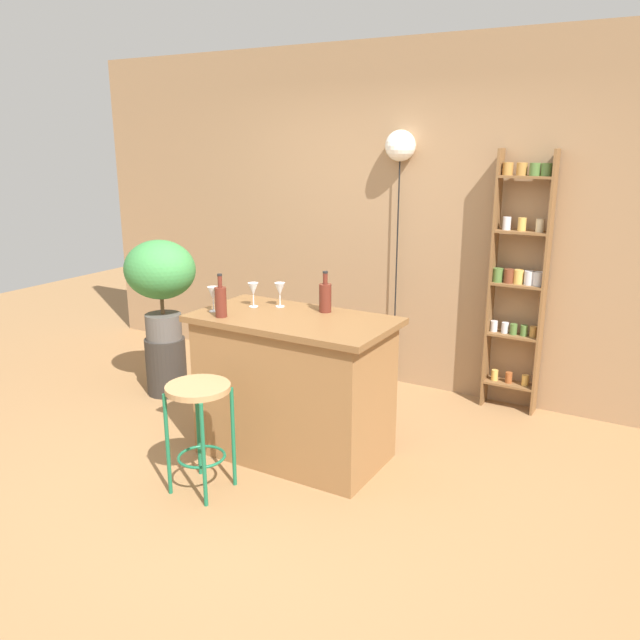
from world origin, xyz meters
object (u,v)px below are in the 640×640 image
Objects in this scene: spice_shelf at (518,277)px; wine_glass_left at (280,290)px; plant_stool at (166,366)px; bottle_vinegar at (325,297)px; potted_plant at (160,276)px; bottle_wine_red at (221,301)px; bar_stool at (199,411)px; wine_glass_right at (253,290)px; pendant_globe_light at (400,148)px; wine_glass_center at (213,294)px.

wine_glass_left is at bearing -133.04° from spice_shelf.
plant_stool is 1.74× the size of bottle_vinegar.
potted_plant is 2.92× the size of bottle_wine_red.
spice_shelf is at bearing 54.73° from bottle_vinegar.
potted_plant is 1.31m from wine_glass_left.
bar_stool is 1.43× the size of plant_stool.
wine_glass_left is 1.00× the size of wine_glass_right.
potted_plant is 0.38× the size of pendant_globe_light.
potted_plant is 4.93× the size of wine_glass_left.
plant_stool is at bearing 151.16° from wine_glass_center.
bottle_vinegar is at bearing 6.37° from wine_glass_left.
wine_glass_left is (-1.25, -1.33, 0.02)m from spice_shelf.
spice_shelf reaches higher than bar_stool.
wine_glass_right is 0.08× the size of pendant_globe_light.
wine_glass_right is (-0.48, -0.13, 0.02)m from bottle_vinegar.
bar_stool is at bearing -91.47° from wine_glass_left.
wine_glass_left is at bearing -9.78° from plant_stool.
bar_stool is 1.09m from bottle_vinegar.
plant_stool is at bearing 0.00° from potted_plant.
bottle_vinegar reaches higher than wine_glass_right.
wine_glass_center is (-0.29, 0.51, 0.56)m from bar_stool.
pendant_globe_light is (0.55, 1.69, 0.90)m from wine_glass_center.
spice_shelf is at bearing 50.59° from bottle_wine_red.
bottle_wine_red is 0.44m from wine_glass_left.
bottle_wine_red reaches higher than wine_glass_right.
bottle_wine_red is at bearing -32.45° from wine_glass_center.
wine_glass_right is at bearing 100.05° from bar_stool.
spice_shelf is 1.82m from wine_glass_left.
wine_glass_left reaches higher than bar_stool.
potted_plant reaches higher than wine_glass_left.
bottle_vinegar is (0.35, 0.87, 0.55)m from bar_stool.
bar_stool is at bearing -96.88° from pendant_globe_light.
potted_plant is at bearing 170.22° from wine_glass_left.
bar_stool is 1.72m from potted_plant.
bottle_wine_red reaches higher than bottle_vinegar.
plant_stool is 1.45m from wine_glass_right.
pendant_globe_light is at bearing 93.62° from bottle_vinegar.
bar_stool is at bearing -79.95° from wine_glass_right.
bottle_wine_red is (1.11, -0.62, 0.07)m from potted_plant.
plant_stool is 2.58m from pendant_globe_light.
wine_glass_right reaches higher than plant_stool.
wine_glass_center reaches higher than bar_stool.
pendant_globe_light reaches higher than plant_stool.
wine_glass_center is at bearing -133.21° from spice_shelf.
bottle_vinegar is 0.97× the size of bottle_wine_red.
potted_plant is at bearing 164.66° from wine_glass_right.
plant_stool is 0.22× the size of pendant_globe_light.
spice_shelf is 12.05× the size of wine_glass_right.
potted_plant is 2.15m from pendant_globe_light.
bottle_wine_red is 0.15m from wine_glass_center.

